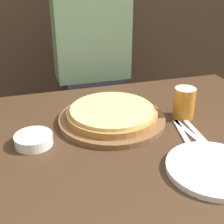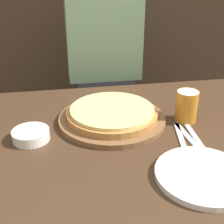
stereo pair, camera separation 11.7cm
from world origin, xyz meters
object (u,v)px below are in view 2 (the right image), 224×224
(pizza_on_board, at_px, (112,116))
(beer_glass, at_px, (187,105))
(spoon, at_px, (194,136))
(fork, at_px, (181,137))
(side_bowl, at_px, (31,135))
(dinner_knife, at_px, (187,136))
(dinner_plate, at_px, (203,175))
(diner_person, at_px, (105,83))

(pizza_on_board, relative_size, beer_glass, 3.36)
(pizza_on_board, relative_size, spoon, 2.44)
(spoon, bearing_deg, beer_glass, 83.88)
(pizza_on_board, relative_size, fork, 2.08)
(pizza_on_board, height_order, side_bowl, pizza_on_board)
(spoon, bearing_deg, dinner_knife, 180.00)
(beer_glass, bearing_deg, dinner_plate, -103.36)
(side_bowl, distance_m, fork, 0.52)
(dinner_plate, distance_m, diner_person, 0.96)
(diner_person, bearing_deg, pizza_on_board, -95.66)
(pizza_on_board, bearing_deg, diner_person, 84.34)
(spoon, bearing_deg, pizza_on_board, 149.22)
(pizza_on_board, distance_m, beer_glass, 0.28)
(side_bowl, bearing_deg, diner_person, 61.62)
(pizza_on_board, distance_m, diner_person, 0.58)
(beer_glass, relative_size, spoon, 0.73)
(diner_person, bearing_deg, dinner_knife, -75.83)
(beer_glass, bearing_deg, dinner_knife, -107.79)
(dinner_plate, bearing_deg, dinner_knife, 79.07)
(beer_glass, height_order, dinner_plate, beer_glass)
(dinner_plate, relative_size, dinner_knife, 1.41)
(fork, height_order, dinner_knife, same)
(side_bowl, bearing_deg, dinner_plate, -30.95)
(beer_glass, xyz_separation_m, fork, (-0.06, -0.12, -0.06))
(fork, bearing_deg, diner_person, 102.30)
(pizza_on_board, height_order, dinner_plate, pizza_on_board)
(pizza_on_board, bearing_deg, fork, -36.30)
(beer_glass, distance_m, spoon, 0.13)
(beer_glass, distance_m, dinner_knife, 0.14)
(fork, bearing_deg, pizza_on_board, 143.70)
(pizza_on_board, height_order, beer_glass, beer_glass)
(diner_person, bearing_deg, dinner_plate, -81.55)
(beer_glass, height_order, dinner_knife, beer_glass)
(pizza_on_board, xyz_separation_m, fork, (0.21, -0.16, -0.02))
(pizza_on_board, height_order, fork, pizza_on_board)
(fork, xyz_separation_m, spoon, (0.05, -0.00, 0.00))
(side_bowl, bearing_deg, dinner_knife, -7.94)
(fork, distance_m, spoon, 0.05)
(beer_glass, relative_size, dinner_knife, 0.62)
(dinner_plate, bearing_deg, side_bowl, 149.05)
(dinner_plate, xyz_separation_m, side_bowl, (-0.49, 0.30, 0.01))
(dinner_plate, relative_size, side_bowl, 2.16)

